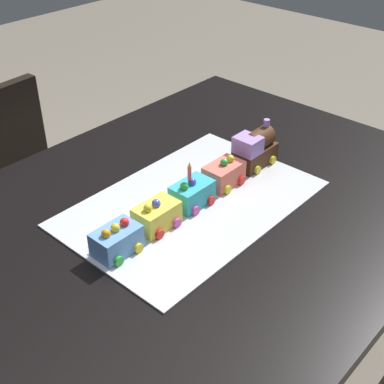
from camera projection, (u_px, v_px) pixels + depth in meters
name	position (u px, v px, depth m)	size (l,w,h in m)	color
dining_table	(188.00, 247.00, 1.31)	(1.40, 1.00, 0.74)	black
cake_board	(192.00, 203.00, 1.28)	(0.60, 0.40, 0.00)	silver
cake_locomotive	(255.00, 149.00, 1.40)	(0.14, 0.08, 0.12)	#472816
cake_car_tanker_coral	(224.00, 174.00, 1.33)	(0.10, 0.08, 0.07)	#F27260
cake_car_caboose_turquoise	(192.00, 194.00, 1.26)	(0.10, 0.08, 0.07)	#38B7C6
cake_car_hopper_lemon	(157.00, 216.00, 1.19)	(0.10, 0.08, 0.07)	#F4E04C
cake_car_flatbed_sky_blue	(117.00, 240.00, 1.11)	(0.10, 0.08, 0.07)	#669EEA
birthday_candle	(189.00, 171.00, 1.22)	(0.01, 0.01, 0.05)	#F24C59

